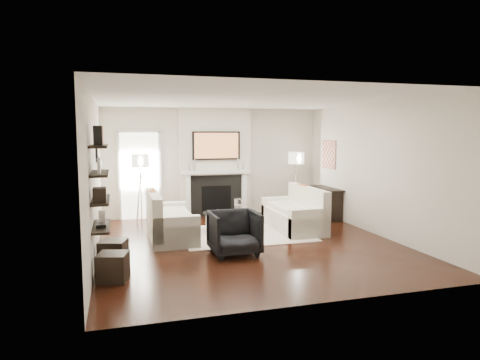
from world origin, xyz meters
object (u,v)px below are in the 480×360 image
object	(u,v)px
loveseat_right_base	(293,220)
lamp_right_shade	(296,158)
armchair	(234,231)
lamp_left_shade	(140,161)
loveseat_left_base	(171,228)
ottoman_near	(113,253)
coffee_table	(231,213)

from	to	relation	value
loveseat_right_base	lamp_right_shade	distance (m)	2.22
armchair	lamp_left_shade	world-z (taller)	lamp_left_shade
loveseat_left_base	ottoman_near	world-z (taller)	loveseat_left_base
coffee_table	lamp_left_shade	distance (m)	2.58
loveseat_right_base	coffee_table	distance (m)	1.37
loveseat_right_base	lamp_left_shade	distance (m)	3.78
lamp_left_shade	lamp_right_shade	bearing A→B (deg)	-0.74
loveseat_left_base	lamp_left_shade	world-z (taller)	lamp_left_shade
loveseat_left_base	coffee_table	distance (m)	1.33
lamp_right_shade	ottoman_near	distance (m)	5.67
loveseat_left_base	ottoman_near	bearing A→B (deg)	-126.86
coffee_table	armchair	bearing A→B (deg)	-103.24
coffee_table	armchair	xyz separation A→B (m)	(-0.39, -1.65, 0.01)
ottoman_near	lamp_right_shade	bearing A→B (deg)	35.22
armchair	ottoman_near	xyz separation A→B (m)	(-2.01, -0.04, -0.21)
coffee_table	lamp_right_shade	world-z (taller)	lamp_right_shade
armchair	lamp_right_shade	xyz separation A→B (m)	(2.51, 3.15, 1.04)
coffee_table	lamp_left_shade	xyz separation A→B (m)	(-1.78, 1.54, 1.05)
loveseat_right_base	armchair	distance (m)	2.29
coffee_table	armchair	size ratio (longest dim) A/B	1.33
coffee_table	ottoman_near	size ratio (longest dim) A/B	2.75
loveseat_right_base	lamp_left_shade	bearing A→B (deg)	151.18
loveseat_left_base	coffee_table	bearing A→B (deg)	9.98
loveseat_left_base	coffee_table	world-z (taller)	same
loveseat_left_base	coffee_table	xyz separation A→B (m)	(1.30, 0.23, 0.19)
lamp_right_shade	ottoman_near	size ratio (longest dim) A/B	1.00
ottoman_near	lamp_left_shade	bearing A→B (deg)	79.17
armchair	ottoman_near	distance (m)	2.02
coffee_table	armchair	distance (m)	1.70
loveseat_right_base	coffee_table	bearing A→B (deg)	172.59
armchair	ottoman_near	bearing A→B (deg)	-179.56
loveseat_left_base	lamp_left_shade	bearing A→B (deg)	105.16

